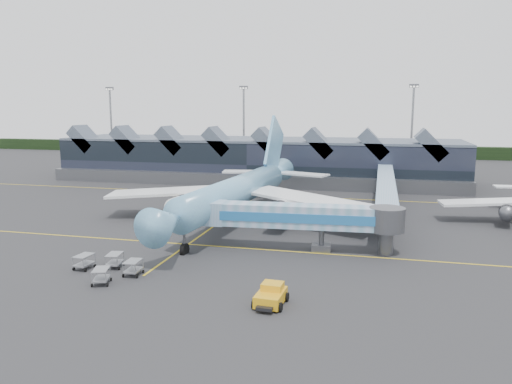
% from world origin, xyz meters
% --- Properties ---
extents(ground, '(260.00, 260.00, 0.00)m').
position_xyz_m(ground, '(0.00, 0.00, 0.00)').
color(ground, '#272729').
rests_on(ground, ground).
extents(taxi_stripes, '(120.00, 60.00, 0.01)m').
position_xyz_m(taxi_stripes, '(0.00, 10.00, 0.01)').
color(taxi_stripes, gold).
rests_on(taxi_stripes, ground).
extents(tree_line_far, '(260.00, 4.00, 4.00)m').
position_xyz_m(tree_line_far, '(0.00, 110.00, 2.00)').
color(tree_line_far, black).
rests_on(tree_line_far, ground).
extents(terminal, '(90.00, 22.25, 12.52)m').
position_xyz_m(terminal, '(-5.07, 47.35, 4.88)').
color(terminal, black).
rests_on(terminal, ground).
extents(light_masts, '(132.40, 42.56, 22.45)m').
position_xyz_m(light_masts, '(21.00, 62.80, 12.49)').
color(light_masts, gray).
rests_on(light_masts, ground).
extents(main_airliner, '(41.99, 48.46, 15.56)m').
position_xyz_m(main_airliner, '(2.55, 5.90, 4.57)').
color(main_airliner, '#6399CA').
rests_on(main_airliner, ground).
extents(jet_bridge, '(23.26, 4.84, 5.53)m').
position_xyz_m(jet_bridge, '(15.19, -7.02, 3.89)').
color(jet_bridge, '#73A4C0').
rests_on(jet_bridge, ground).
extents(fuel_truck, '(5.00, 10.77, 3.60)m').
position_xyz_m(fuel_truck, '(-6.48, 7.61, 2.02)').
color(fuel_truck, black).
rests_on(fuel_truck, ground).
extents(pushback_tug, '(2.67, 4.07, 1.75)m').
position_xyz_m(pushback_tug, '(13.88, -24.05, 0.79)').
color(pushback_tug, gold).
rests_on(pushback_tug, ground).
extents(baggage_carts, '(7.38, 7.15, 1.49)m').
position_xyz_m(baggage_carts, '(-3.70, -20.20, 0.84)').
color(baggage_carts, gray).
rests_on(baggage_carts, ground).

